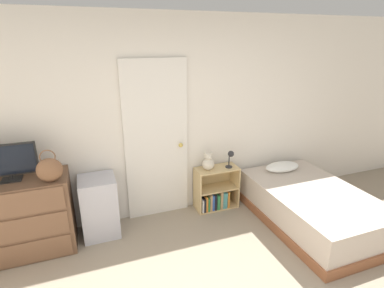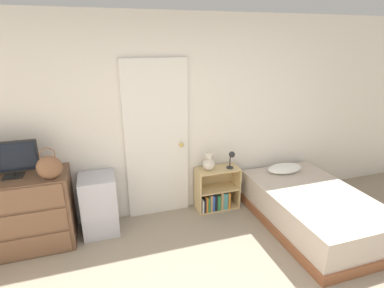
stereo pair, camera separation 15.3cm
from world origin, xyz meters
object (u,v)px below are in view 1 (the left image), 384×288
at_px(dresser, 22,217).
at_px(tv, 8,162).
at_px(desk_lamp, 231,156).
at_px(bookshelf, 215,193).
at_px(handbag, 50,170).
at_px(teddy_bear, 208,162).
at_px(storage_bin, 99,206).
at_px(bed, 311,205).

relative_size(dresser, tv, 1.86).
bearing_deg(desk_lamp, bookshelf, 169.77).
bearing_deg(handbag, dresser, 156.05).
xyz_separation_m(teddy_bear, desk_lamp, (0.31, -0.04, 0.06)).
distance_m(dresser, desk_lamp, 2.55).
height_order(tv, desk_lamp, tv).
xyz_separation_m(storage_bin, teddy_bear, (1.43, 0.07, 0.33)).
xyz_separation_m(handbag, bookshelf, (1.97, 0.28, -0.78)).
relative_size(tv, bed, 0.30).
bearing_deg(storage_bin, teddy_bear, 2.68).
bearing_deg(desk_lamp, tv, -178.61).
xyz_separation_m(bookshelf, bed, (1.00, -0.75, 0.01)).
bearing_deg(bed, bookshelf, 143.31).
xyz_separation_m(dresser, desk_lamp, (2.53, 0.08, 0.32)).
relative_size(tv, teddy_bear, 2.19).
distance_m(desk_lamp, bed, 1.19).
height_order(dresser, bookshelf, dresser).
distance_m(teddy_bear, bed, 1.42).
relative_size(bookshelf, desk_lamp, 2.47).
xyz_separation_m(storage_bin, bed, (2.54, -0.68, -0.13)).
height_order(storage_bin, bed, storage_bin).
bearing_deg(teddy_bear, storage_bin, -177.32).
bearing_deg(dresser, handbag, -23.95).
bearing_deg(storage_bin, tv, -177.70).
bearing_deg(teddy_bear, dresser, -176.92).
bearing_deg(tv, dresser, -38.16).
bearing_deg(tv, storage_bin, 2.30).
bearing_deg(teddy_bear, bed, -34.02).
height_order(dresser, teddy_bear, dresser).
bearing_deg(teddy_bear, tv, -177.46).
bearing_deg(handbag, bed, -8.99).
bearing_deg(dresser, bed, -10.71).
bearing_deg(handbag, bookshelf, 8.04).
bearing_deg(desk_lamp, dresser, -178.15).
distance_m(storage_bin, bed, 2.63).
bearing_deg(bookshelf, teddy_bear, 179.17).
height_order(storage_bin, desk_lamp, desk_lamp).
xyz_separation_m(dresser, handbag, (0.36, -0.16, 0.57)).
xyz_separation_m(handbag, bed, (2.97, -0.47, -0.77)).
bearing_deg(bed, desk_lamp, 138.44).
bearing_deg(bed, dresser, 169.29).
distance_m(bookshelf, teddy_bear, 0.49).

